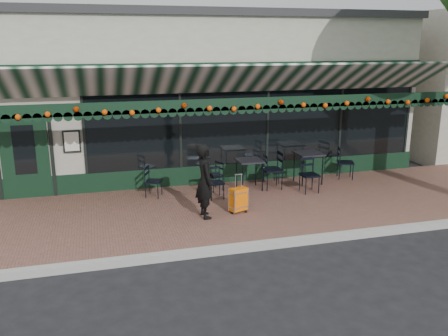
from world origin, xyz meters
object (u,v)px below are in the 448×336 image
object	(u,v)px
chair_a_right	(346,163)
chair_b_right	(271,169)
woman	(205,181)
chair_b_front	(215,183)
suitcase	(238,200)
chair_solo	(153,182)
cafe_table_a	(309,156)
cafe_table_b	(250,163)
chair_a_left	(272,170)
chair_b_left	(214,176)
chair_a_front	(310,175)

from	to	relation	value
chair_a_right	chair_b_right	bearing A→B (deg)	106.68
woman	chair_b_front	world-z (taller)	woman
suitcase	chair_solo	xyz separation A→B (m)	(-1.69, 1.63, 0.09)
cafe_table_a	woman	bearing A→B (deg)	-151.25
cafe_table_b	chair_solo	xyz separation A→B (m)	(-2.47, 0.04, -0.32)
chair_a_left	chair_b_right	distance (m)	0.50
chair_a_left	chair_b_left	size ratio (longest dim) A/B	1.30
chair_b_right	chair_solo	xyz separation A→B (m)	(-3.22, -0.33, -0.01)
chair_solo	chair_a_right	bearing A→B (deg)	-62.40
suitcase	chair_a_front	bearing A→B (deg)	2.23
woman	cafe_table_a	size ratio (longest dim) A/B	1.95
suitcase	chair_a_left	bearing A→B (deg)	26.14
cafe_table_a	chair_b_front	size ratio (longest dim) A/B	1.08
suitcase	chair_solo	bearing A→B (deg)	114.78
chair_b_right	suitcase	bearing A→B (deg)	144.99
cafe_table_a	chair_a_right	size ratio (longest dim) A/B	0.94
woman	cafe_table_a	bearing A→B (deg)	-64.29
cafe_table_b	chair_a_right	distance (m)	2.93
chair_a_front	chair_solo	size ratio (longest dim) A/B	1.15
woman	chair_a_left	world-z (taller)	woman
woman	chair_a_right	bearing A→B (deg)	-69.75
cafe_table_b	chair_a_left	size ratio (longest dim) A/B	0.81
suitcase	chair_a_right	distance (m)	4.12
suitcase	chair_solo	size ratio (longest dim) A/B	1.15
woman	chair_b_left	distance (m)	1.98
chair_a_right	chair_b_front	size ratio (longest dim) A/B	1.15
cafe_table_b	suitcase	bearing A→B (deg)	-116.21
suitcase	chair_solo	world-z (taller)	suitcase
woman	chair_a_front	world-z (taller)	woman
chair_a_front	chair_b_front	world-z (taller)	chair_a_front
woman	chair_b_front	distance (m)	1.35
cafe_table_b	chair_b_right	world-z (taller)	chair_b_right
chair_a_left	chair_solo	distance (m)	3.07
cafe_table_b	chair_a_right	bearing A→B (deg)	4.97
chair_a_right	cafe_table_a	bearing A→B (deg)	115.88
woman	chair_b_right	xyz separation A→B (m)	(2.31, 2.04, -0.42)
cafe_table_a	chair_b_left	world-z (taller)	cafe_table_a
chair_a_front	chair_b_front	bearing A→B (deg)	175.56
chair_a_left	chair_b_right	size ratio (longest dim) A/B	1.24
cafe_table_b	chair_a_front	world-z (taller)	chair_a_front
suitcase	chair_b_left	distance (m)	1.73
cafe_table_a	chair_b_left	size ratio (longest dim) A/B	1.11
chair_solo	chair_b_front	bearing A→B (deg)	-85.51
chair_a_front	cafe_table_a	bearing A→B (deg)	66.12
chair_a_left	chair_solo	world-z (taller)	chair_a_left
chair_b_left	chair_b_right	xyz separation A→B (m)	(1.64, 0.24, 0.02)
chair_a_front	chair_solo	bearing A→B (deg)	168.77
cafe_table_b	chair_b_left	bearing A→B (deg)	171.34
chair_b_left	chair_a_left	bearing A→B (deg)	57.54
cafe_table_a	chair_solo	xyz separation A→B (m)	(-4.18, -0.09, -0.37)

